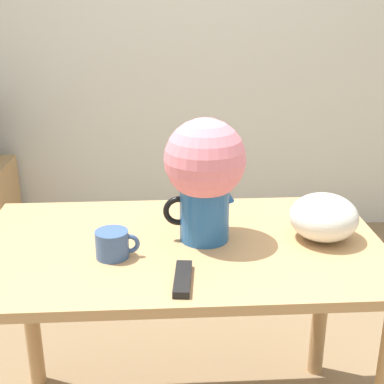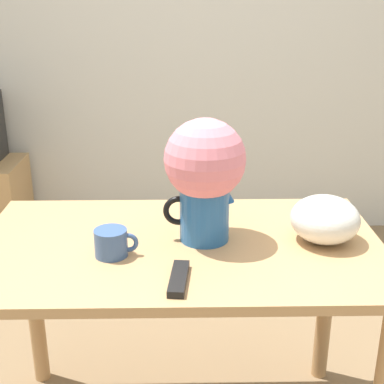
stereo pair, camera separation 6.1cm
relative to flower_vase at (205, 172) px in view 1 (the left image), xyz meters
The scene contains 6 objects.
wall_back 1.81m from the flower_vase, 88.43° to the left, with size 8.00×0.05×2.60m.
table 0.35m from the flower_vase, 161.73° to the right, with size 1.25×0.72×0.75m.
flower_vase is the anchor object (origin of this frame).
coffee_mug 0.34m from the flower_vase, 158.64° to the right, with size 0.13×0.10×0.08m.
white_bowl 0.40m from the flower_vase, ahead, with size 0.21×0.21×0.14m.
remote_control 0.35m from the flower_vase, 106.59° to the right, with size 0.06×0.18×0.02m.
Camera 1 is at (-0.18, -1.45, 1.47)m, focal length 50.00 mm.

